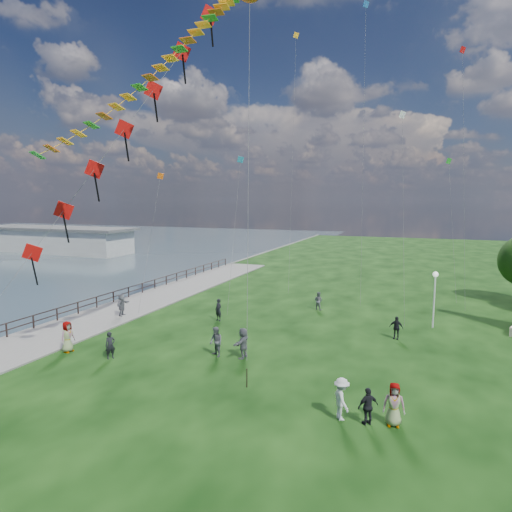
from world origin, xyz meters
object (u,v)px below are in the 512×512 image
at_px(pier_pavilion, 55,239).
at_px(person_0, 110,345).
at_px(person_9, 396,328).
at_px(person_6, 218,310).
at_px(person_11, 243,343).
at_px(lamppost, 435,288).
at_px(person_3, 368,406).
at_px(person_4, 394,404).
at_px(person_2, 341,399).
at_px(person_7, 318,301).
at_px(person_1, 216,342).
at_px(person_5, 122,306).
at_px(person_10, 68,337).

height_order(pier_pavilion, person_0, pier_pavilion).
bearing_deg(person_9, person_0, -136.88).
xyz_separation_m(person_6, person_11, (4.53, -6.09, 0.05)).
bearing_deg(lamppost, pier_pavilion, 157.06).
xyz_separation_m(person_3, person_4, (0.93, 0.29, 0.11)).
bearing_deg(person_6, person_0, -81.13).
bearing_deg(person_0, person_2, -62.77).
height_order(person_6, person_7, person_6).
bearing_deg(person_3, lamppost, -139.71).
bearing_deg(person_3, person_11, -72.82).
relative_size(person_9, person_11, 0.85).
bearing_deg(person_2, person_1, 28.76).
bearing_deg(pier_pavilion, person_6, -32.49).
distance_m(person_5, person_10, 7.49).
height_order(person_4, person_6, person_4).
distance_m(person_2, person_3, 1.04).
relative_size(person_7, person_11, 0.85).
distance_m(person_6, person_9, 12.22).
xyz_separation_m(person_7, person_11, (-1.47, -11.77, 0.13)).
distance_m(person_2, person_9, 11.32).
bearing_deg(person_3, person_9, -131.65).
height_order(person_5, person_7, person_5).
bearing_deg(person_3, person_5, -65.44).
bearing_deg(lamppost, person_0, -142.72).
bearing_deg(pier_pavilion, person_3, -34.76).
xyz_separation_m(person_2, person_11, (-6.26, 4.74, 0.00)).
distance_m(lamppost, person_2, 15.19).
height_order(person_4, person_7, person_4).
distance_m(person_0, person_7, 16.71).
bearing_deg(person_0, lamppost, -16.92).
bearing_deg(person_4, person_7, 103.69).
distance_m(lamppost, person_11, 14.12).
relative_size(person_0, person_2, 0.88).
bearing_deg(pier_pavilion, person_9, -26.43).
xyz_separation_m(pier_pavilion, person_0, (44.11, -38.37, -1.09)).
distance_m(person_1, person_6, 7.13).
relative_size(person_2, person_3, 1.14).
bearing_deg(pier_pavilion, person_5, -38.55).
bearing_deg(person_0, person_10, 126.58).
relative_size(person_6, person_7, 1.11).
xyz_separation_m(person_0, person_3, (14.05, -1.99, -0.01)).
bearing_deg(pier_pavilion, person_10, -43.06).
height_order(pier_pavilion, person_2, pier_pavilion).
distance_m(lamppost, person_1, 15.44).
height_order(lamppost, person_9, lamppost).
distance_m(pier_pavilion, person_6, 54.94).
relative_size(person_1, person_10, 0.93).
xyz_separation_m(person_5, person_10, (1.98, -7.22, 0.07)).
bearing_deg(person_7, pier_pavilion, -9.01).
bearing_deg(person_10, person_2, -93.06).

